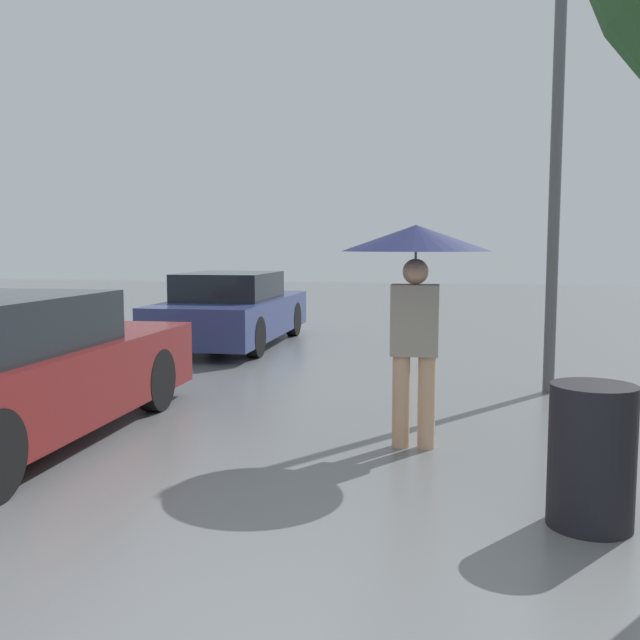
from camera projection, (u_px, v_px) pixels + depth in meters
pedestrian at (416, 263)px, 5.82m from camera, size 1.22×1.22×1.85m
parked_car_nearest at (3, 374)px, 6.01m from camera, size 1.71×4.38×1.28m
parked_car_farthest at (233, 311)px, 12.13m from camera, size 1.68×4.35×1.24m
street_lamp at (558, 108)px, 7.89m from camera, size 0.36×0.36×4.85m
trash_bin at (592, 456)px, 4.26m from camera, size 0.51×0.51×0.86m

